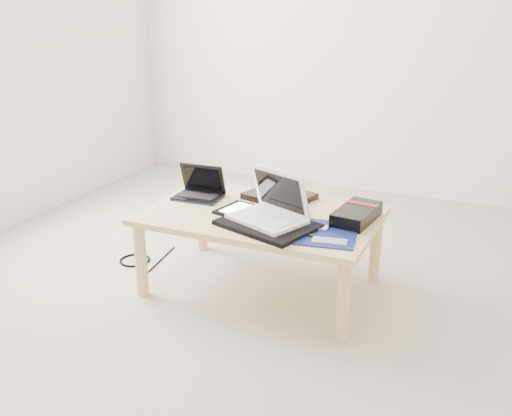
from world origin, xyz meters
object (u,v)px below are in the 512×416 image
at_px(coffee_table, 261,222).
at_px(gpu_box, 357,214).
at_px(white_laptop, 271,209).
at_px(netbook, 200,191).

xyz_separation_m(coffee_table, gpu_box, (0.44, 0.08, 0.08)).
bearing_deg(gpu_box, coffee_table, -169.78).
xyz_separation_m(white_laptop, gpu_box, (0.35, 0.19, -0.04)).
relative_size(coffee_table, white_laptop, 2.85).
distance_m(coffee_table, white_laptop, 0.18).
xyz_separation_m(netbook, gpu_box, (0.83, -0.00, -0.00)).
bearing_deg(gpu_box, white_laptop, -151.70).
bearing_deg(coffee_table, gpu_box, 10.22).
relative_size(netbook, white_laptop, 0.64).
height_order(coffee_table, netbook, netbook).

